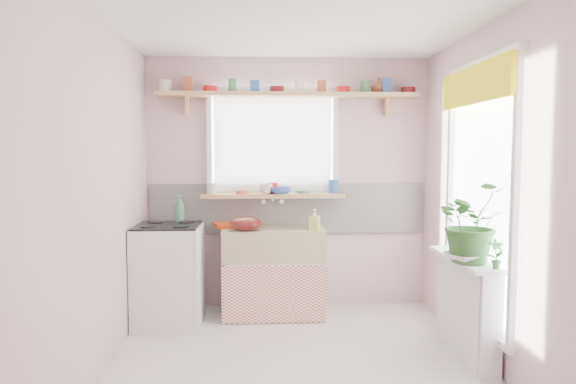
{
  "coord_description": "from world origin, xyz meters",
  "views": [
    {
      "loc": [
        -0.24,
        -3.56,
        1.57
      ],
      "look_at": [
        -0.05,
        0.55,
        1.25
      ],
      "focal_mm": 32.0,
      "sensor_mm": 36.0,
      "label": 1
    }
  ],
  "objects": [
    {
      "name": "room",
      "position": [
        0.66,
        0.86,
        1.37
      ],
      "size": [
        3.2,
        3.2,
        3.2
      ],
      "color": "silver",
      "rests_on": "ground"
    },
    {
      "name": "sink_unit",
      "position": [
        -0.15,
        1.29,
        0.43
      ],
      "size": [
        0.95,
        0.65,
        1.11
      ],
      "color": "white",
      "rests_on": "ground"
    },
    {
      "name": "cooker",
      "position": [
        -1.1,
        1.05,
        0.46
      ],
      "size": [
        0.58,
        0.58,
        0.93
      ],
      "color": "white",
      "rests_on": "ground"
    },
    {
      "name": "radiator_ledge",
      "position": [
        1.3,
        0.2,
        0.4
      ],
      "size": [
        0.22,
        0.95,
        0.78
      ],
      "color": "white",
      "rests_on": "ground"
    },
    {
      "name": "windowsill",
      "position": [
        -0.15,
        1.48,
        1.14
      ],
      "size": [
        1.4,
        0.22,
        0.04
      ],
      "primitive_type": "cube",
      "color": "tan",
      "rests_on": "room"
    },
    {
      "name": "pine_shelf",
      "position": [
        0.0,
        1.47,
        2.12
      ],
      "size": [
        2.52,
        0.24,
        0.04
      ],
      "primitive_type": "cube",
      "color": "tan",
      "rests_on": "room"
    },
    {
      "name": "shelf_crockery",
      "position": [
        -0.04,
        1.47,
        2.19
      ],
      "size": [
        2.47,
        0.11,
        0.12
      ],
      "color": "silver",
      "rests_on": "pine_shelf"
    },
    {
      "name": "sill_crockery",
      "position": [
        -0.15,
        1.48,
        1.22
      ],
      "size": [
        1.35,
        0.11,
        0.12
      ],
      "color": "silver",
      "rests_on": "windowsill"
    },
    {
      "name": "dish_tray",
      "position": [
        -0.53,
        1.37,
        0.87
      ],
      "size": [
        0.43,
        0.37,
        0.04
      ],
      "primitive_type": "cube",
      "rotation": [
        0.0,
        0.0,
        0.28
      ],
      "color": "#E14114",
      "rests_on": "sink_unit"
    },
    {
      "name": "colander",
      "position": [
        -0.4,
        1.1,
        0.91
      ],
      "size": [
        0.3,
        0.3,
        0.13
      ],
      "primitive_type": "ellipsoid",
      "rotation": [
        0.0,
        0.0,
        0.06
      ],
      "color": "#52110E",
      "rests_on": "sink_unit"
    },
    {
      "name": "jade_plant",
      "position": [
        1.25,
        0.02,
        1.07
      ],
      "size": [
        0.6,
        0.54,
        0.58
      ],
      "primitive_type": "imported",
      "rotation": [
        0.0,
        0.0,
        0.17
      ],
      "color": "#2C5A24",
      "rests_on": "radiator_ledge"
    },
    {
      "name": "fruit_bowl",
      "position": [
        1.21,
        0.01,
        0.81
      ],
      "size": [
        0.36,
        0.36,
        0.07
      ],
      "primitive_type": "imported",
      "rotation": [
        0.0,
        0.0,
        0.3
      ],
      "color": "silver",
      "rests_on": "radiator_ledge"
    },
    {
      "name": "herb_pot",
      "position": [
        1.33,
        -0.2,
        0.88
      ],
      "size": [
        0.11,
        0.08,
        0.21
      ],
      "primitive_type": "imported",
      "rotation": [
        0.0,
        0.0,
        0.09
      ],
      "color": "#2F6E2C",
      "rests_on": "radiator_ledge"
    },
    {
      "name": "soap_bottle_sink",
      "position": [
        0.22,
        1.1,
        0.95
      ],
      "size": [
        0.11,
        0.11,
        0.19
      ],
      "primitive_type": "imported",
      "rotation": [
        0.0,
        0.0,
        -0.32
      ],
      "color": "#CCDA61",
      "rests_on": "sink_unit"
    },
    {
      "name": "sill_cup",
      "position": [
        -0.22,
        1.42,
        1.21
      ],
      "size": [
        0.14,
        0.14,
        0.1
      ],
      "primitive_type": "imported",
      "rotation": [
        0.0,
        0.0,
        0.15
      ],
      "color": "#EFE4CF",
      "rests_on": "windowsill"
    },
    {
      "name": "sill_bowl",
      "position": [
        -0.08,
        1.42,
        1.19
      ],
      "size": [
        0.22,
        0.22,
        0.07
      ],
      "primitive_type": "imported",
      "rotation": [
        0.0,
        0.0,
        0.03
      ],
      "color": "#3557AD",
      "rests_on": "windowsill"
    },
    {
      "name": "shelf_vase",
      "position": [
        0.9,
        1.53,
        2.22
      ],
      "size": [
        0.18,
        0.18,
        0.16
      ],
      "primitive_type": "imported",
      "rotation": [
        0.0,
        0.0,
        0.18
      ],
      "color": "#97492E",
      "rests_on": "pine_shelf"
    },
    {
      "name": "cooker_bottle",
      "position": [
        -1.03,
        1.27,
        1.04
      ],
      "size": [
        0.12,
        0.12,
        0.25
      ],
      "primitive_type": "imported",
      "rotation": [
        0.0,
        0.0,
        -0.31
      ],
      "color": "#438659",
      "rests_on": "cooker"
    },
    {
      "name": "fruit",
      "position": [
        1.22,
        0.01,
        0.87
      ],
      "size": [
        0.2,
        0.14,
        0.1
      ],
      "color": "orange",
      "rests_on": "fruit_bowl"
    }
  ]
}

